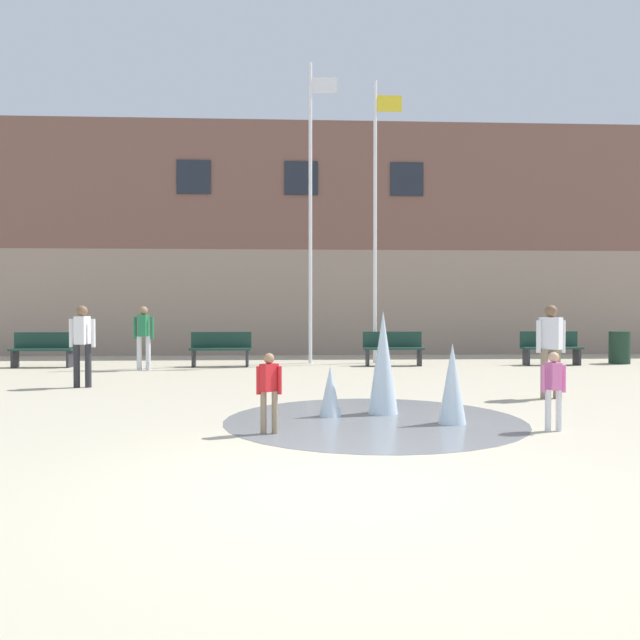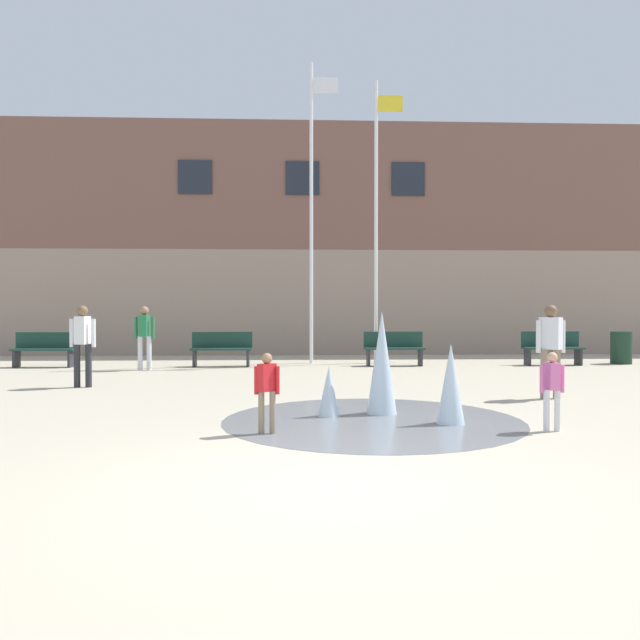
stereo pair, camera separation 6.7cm
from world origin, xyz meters
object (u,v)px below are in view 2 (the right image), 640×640
Objects in this scene: adult_in_red at (551,344)px; trash_can at (621,348)px; park_bench_under_left_flagpole at (45,349)px; flagpole_right at (377,214)px; park_bench_far_right at (552,347)px; park_bench_under_right_flagpole at (394,348)px; child_running at (552,385)px; child_with_pink_shirt at (267,386)px; flagpole_left at (312,205)px; adult_watching at (144,333)px; park_bench_center at (222,348)px; teen_by_trashcan at (83,339)px.

trash_can is at bearing -81.48° from adult_in_red.
park_bench_under_left_flagpole is 1.78× the size of trash_can.
park_bench_under_left_flagpole is 9.65m from flagpole_right.
trash_can is (2.09, 0.30, -0.03)m from park_bench_far_right.
park_bench_under_right_flagpole is at bearing -30.70° from adult_in_red.
child_running is at bearing -86.78° from park_bench_under_right_flagpole.
child_running is 10.57m from flagpole_right.
trash_can is (4.75, 6.55, -0.48)m from adult_in_red.
flagpole_left is at bearing 42.99° from child_with_pink_shirt.
adult_in_red is 0.20× the size of flagpole_right.
trash_can is (6.40, 0.31, -0.03)m from park_bench_under_right_flagpole.
park_bench_under_right_flagpole is 1.01× the size of adult_watching.
park_bench_under_right_flagpole is 6.47m from adult_in_red.
park_bench_center is at bearing -178.31° from trash_can.
park_bench_far_right is at bearing 0.05° from park_bench_under_right_flagpole.
park_bench_under_left_flagpole is at bearing 14.62° from adult_in_red.
park_bench_under_left_flagpole is at bearing -104.33° from adult_watching.
child_with_pink_shirt is 0.62× the size of teen_by_trashcan.
teen_by_trashcan is at bearing -160.65° from trash_can.
park_bench_center is 4.86m from teen_by_trashcan.
park_bench_under_right_flagpole is (4.59, 0.02, 0.00)m from park_bench_center.
teen_by_trashcan reaches higher than park_bench_center.
flagpole_right is at bearing -47.07° from teen_by_trashcan.
trash_can is (11.00, 0.32, -0.03)m from park_bench_center.
flagpole_left is 9.32× the size of trash_can.
child_running is at bearing 112.03° from adult_in_red.
flagpole_left reaches higher than park_bench_under_left_flagpole.
park_bench_under_right_flagpole is 3.84m from flagpole_right.
flagpole_left reaches higher than child_running.
adult_watching is 1.00× the size of adult_in_red.
flagpole_left is at bearing 13.67° from child_running.
adult_in_red reaches higher than park_bench_far_right.
park_bench_under_left_flagpole is 0.20× the size of flagpole_right.
adult_in_red is at bearing -11.36° from child_with_pink_shirt.
park_bench_under_right_flagpole is 8.06m from teen_by_trashcan.
flagpole_left is 1.06× the size of flagpole_right.
adult_watching is at bearing 39.05° from child_running.
adult_in_red is 8.09m from flagpole_right.
park_bench_under_left_flagpole is 8.13m from flagpole_left.
child_with_pink_shirt reaches higher than park_bench_under_right_flagpole.
park_bench_under_left_flagpole is 2.98m from adult_watching.
flagpole_left is (2.43, 0.90, 3.97)m from park_bench_center.
park_bench_center is 1.00× the size of park_bench_under_right_flagpole.
park_bench_under_left_flagpole is 4.61m from park_bench_center.
child_running is at bearing -122.32° from trash_can.
flagpole_right is (2.68, 9.90, 3.63)m from child_with_pink_shirt.
park_bench_under_left_flagpole is 1.62× the size of child_with_pink_shirt.
child_with_pink_shirt reaches higher than trash_can.
flagpole_left is (4.24, 1.80, 3.51)m from adult_watching.
child_with_pink_shirt is at bearing -137.25° from teen_by_trashcan.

